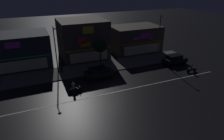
% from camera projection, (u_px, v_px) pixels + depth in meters
% --- Properties ---
extents(ground_plane, '(140.00, 140.00, 0.00)m').
position_uv_depth(ground_plane, '(114.00, 92.00, 26.43)').
color(ground_plane, black).
extents(lane_divider_stripe, '(34.11, 0.16, 0.01)m').
position_uv_depth(lane_divider_stripe, '(114.00, 92.00, 26.43)').
color(lane_divider_stripe, beige).
rests_on(lane_divider_stripe, ground).
extents(sidewalk_far, '(35.91, 4.91, 0.14)m').
position_uv_depth(sidewalk_far, '(94.00, 68.00, 33.69)').
color(sidewalk_far, '#5B5954').
rests_on(sidewalk_far, ground).
extents(storefront_left_block, '(9.80, 6.44, 5.21)m').
position_uv_depth(storefront_left_block, '(135.00, 39.00, 41.19)').
color(storefront_left_block, '#4C443A').
rests_on(storefront_left_block, ground).
extents(storefront_center_block, '(8.43, 8.13, 7.09)m').
position_uv_depth(storefront_center_block, '(83.00, 39.00, 37.71)').
color(storefront_center_block, '#4C443A').
rests_on(storefront_center_block, ground).
extents(storefront_right_block, '(9.11, 6.96, 5.65)m').
position_uv_depth(storefront_right_block, '(21.00, 50.00, 33.70)').
color(storefront_right_block, '#2D333D').
rests_on(storefront_right_block, ground).
extents(streetlamp_mid, '(0.44, 1.64, 7.31)m').
position_uv_depth(streetlamp_mid, '(55.00, 46.00, 30.43)').
color(streetlamp_mid, '#47494C').
rests_on(streetlamp_mid, sidewalk_far).
extents(streetlamp_east, '(0.44, 1.64, 7.96)m').
position_uv_depth(streetlamp_east, '(160.00, 34.00, 35.71)').
color(streetlamp_east, '#47494C').
rests_on(streetlamp_east, sidewalk_far).
extents(pedestrian_on_sidewalk, '(0.38, 0.38, 1.93)m').
position_uv_depth(pedestrian_on_sidewalk, '(61.00, 66.00, 31.82)').
color(pedestrian_on_sidewalk, '#232328').
rests_on(pedestrian_on_sidewalk, sidewalk_far).
extents(street_tree, '(2.25, 2.25, 4.81)m').
position_uv_depth(street_tree, '(100.00, 46.00, 32.68)').
color(street_tree, '#473323').
rests_on(street_tree, sidewalk_far).
extents(parked_car_near_kerb, '(4.30, 1.98, 1.67)m').
position_uv_depth(parked_car_near_kerb, '(175.00, 59.00, 35.27)').
color(parked_car_near_kerb, black).
rests_on(parked_car_near_kerb, ground).
extents(parked_car_trailing, '(4.30, 1.98, 1.67)m').
position_uv_depth(parked_car_trailing, '(99.00, 72.00, 30.10)').
color(parked_car_trailing, black).
rests_on(parked_car_trailing, ground).
extents(motorcycle_lead, '(1.90, 0.60, 1.52)m').
position_uv_depth(motorcycle_lead, '(74.00, 88.00, 26.14)').
color(motorcycle_lead, black).
rests_on(motorcycle_lead, ground).
extents(motorcycle_following, '(1.90, 0.60, 1.52)m').
position_uv_depth(motorcycle_following, '(192.00, 69.00, 32.03)').
color(motorcycle_following, black).
rests_on(motorcycle_following, ground).
extents(traffic_cone, '(0.36, 0.36, 0.55)m').
position_uv_depth(traffic_cone, '(100.00, 74.00, 30.92)').
color(traffic_cone, orange).
rests_on(traffic_cone, ground).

